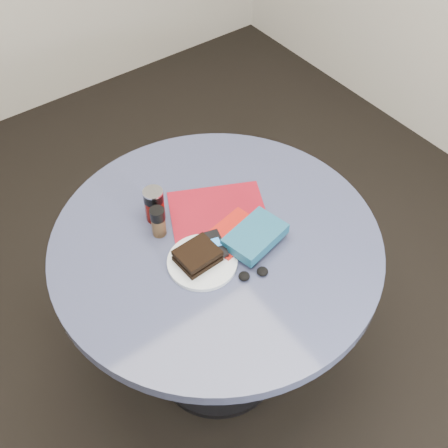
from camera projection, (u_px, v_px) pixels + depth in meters
ground at (218, 361)px, 2.24m from camera, size 4.00×4.00×0.00m
table at (217, 272)px, 1.80m from camera, size 1.00×1.00×0.75m
plate at (202, 262)px, 1.61m from camera, size 0.23×0.23×0.01m
sandwich at (197, 256)px, 1.60m from camera, size 0.12×0.10×0.04m
soda_can at (154, 205)px, 1.70m from camera, size 0.08×0.08×0.11m
pepper_grinder at (158, 222)px, 1.66m from camera, size 0.06×0.06×0.10m
magazine at (218, 212)px, 1.75m from camera, size 0.36×0.33×0.01m
red_book at (233, 234)px, 1.68m from camera, size 0.19×0.15×0.01m
novel at (255, 236)px, 1.64m from camera, size 0.20×0.15×0.03m
mp3_player at (214, 245)px, 1.63m from camera, size 0.08×0.11×0.02m
headphones at (253, 274)px, 1.58m from camera, size 0.09×0.06×0.02m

